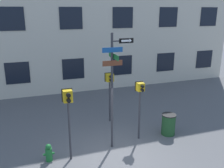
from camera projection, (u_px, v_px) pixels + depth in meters
name	position (u px, v px, depth m)	size (l,w,h in m)	color
ground_plane	(114.00, 157.00, 9.42)	(60.00, 60.00, 0.00)	#515154
street_sign_pole	(114.00, 81.00, 9.34)	(1.21, 1.03, 4.55)	#2D2D33
pedestrian_signal_left	(68.00, 105.00, 8.66)	(0.38, 0.40, 2.71)	#2D2D33
pedestrian_signal_right	(140.00, 96.00, 10.20)	(0.35, 0.40, 2.52)	#2D2D33
pedestrian_signal_across	(110.00, 83.00, 11.87)	(0.42, 0.40, 2.46)	#2D2D33
fire_hydrant	(49.00, 153.00, 9.07)	(0.40, 0.24, 0.68)	#196028
trash_bin	(168.00, 124.00, 10.99)	(0.63, 0.63, 0.94)	#1E4723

